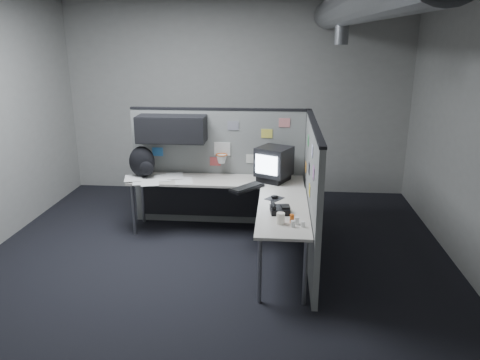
# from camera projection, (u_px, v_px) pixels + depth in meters

# --- Properties ---
(room) EXTENTS (5.62, 5.62, 3.22)m
(room) POSITION_uv_depth(u_px,v_px,m) (265.00, 82.00, 4.80)
(room) COLOR black
(room) RESTS_ON ground
(partition_back) EXTENTS (2.44, 0.42, 1.63)m
(partition_back) POSITION_uv_depth(u_px,v_px,m) (207.00, 155.00, 6.36)
(partition_back) COLOR slate
(partition_back) RESTS_ON ground
(partition_right) EXTENTS (0.07, 2.23, 1.63)m
(partition_right) POSITION_uv_depth(u_px,v_px,m) (311.00, 194.00, 5.33)
(partition_right) COLOR slate
(partition_right) RESTS_ON ground
(desk) EXTENTS (2.31, 2.11, 0.73)m
(desk) POSITION_uv_depth(u_px,v_px,m) (233.00, 195.00, 5.93)
(desk) COLOR beige
(desk) RESTS_ON ground
(monitor) EXTENTS (0.53, 0.53, 0.45)m
(monitor) POSITION_uv_depth(u_px,v_px,m) (274.00, 164.00, 6.06)
(monitor) COLOR black
(monitor) RESTS_ON desk
(keyboard) EXTENTS (0.43, 0.48, 0.04)m
(keyboard) POSITION_uv_depth(u_px,v_px,m) (247.00, 188.00, 5.78)
(keyboard) COLOR black
(keyboard) RESTS_ON desk
(mouse) EXTENTS (0.24, 0.25, 0.04)m
(mouse) POSITION_uv_depth(u_px,v_px,m) (275.00, 197.00, 5.45)
(mouse) COLOR black
(mouse) RESTS_ON desk
(phone) EXTENTS (0.22, 0.24, 0.10)m
(phone) POSITION_uv_depth(u_px,v_px,m) (279.00, 209.00, 5.01)
(phone) COLOR black
(phone) RESTS_ON desk
(bottles) EXTENTS (0.16, 0.17, 0.09)m
(bottles) POSITION_uv_depth(u_px,v_px,m) (295.00, 221.00, 4.68)
(bottles) COLOR silver
(bottles) RESTS_ON desk
(cup) EXTENTS (0.09, 0.09, 0.12)m
(cup) POSITION_uv_depth(u_px,v_px,m) (281.00, 218.00, 4.70)
(cup) COLOR white
(cup) RESTS_ON desk
(papers) EXTENTS (0.98, 0.70, 0.02)m
(papers) POSITION_uv_depth(u_px,v_px,m) (158.00, 179.00, 6.15)
(papers) COLOR white
(papers) RESTS_ON desk
(backpack) EXTENTS (0.41, 0.37, 0.42)m
(backpack) POSITION_uv_depth(u_px,v_px,m) (142.00, 162.00, 6.22)
(backpack) COLOR black
(backpack) RESTS_ON desk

